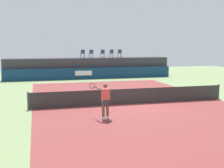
% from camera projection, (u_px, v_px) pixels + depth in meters
% --- Properties ---
extents(ground_plane, '(48.00, 48.00, 0.00)m').
position_uv_depth(ground_plane, '(118.00, 96.00, 20.99)').
color(ground_plane, '#6B7F51').
extents(court_inner, '(12.00, 22.00, 0.00)m').
position_uv_depth(court_inner, '(132.00, 104.00, 18.12)').
color(court_inner, maroon).
rests_on(court_inner, ground).
extents(sponsor_wall, '(18.00, 0.22, 1.20)m').
position_uv_depth(sponsor_wall, '(91.00, 73.00, 30.96)').
color(sponsor_wall, navy).
rests_on(sponsor_wall, ground).
extents(spectator_platform, '(18.00, 2.80, 2.20)m').
position_uv_depth(spectator_platform, '(88.00, 67.00, 32.62)').
color(spectator_platform, '#38383D').
rests_on(spectator_platform, ground).
extents(spectator_chair_far_left, '(0.46, 0.46, 0.89)m').
position_uv_depth(spectator_chair_far_left, '(83.00, 53.00, 32.22)').
color(spectator_chair_far_left, '#2D3D56').
rests_on(spectator_chair_far_left, spectator_platform).
extents(spectator_chair_left, '(0.47, 0.47, 0.89)m').
position_uv_depth(spectator_chair_left, '(91.00, 53.00, 32.46)').
color(spectator_chair_left, '#2D3D56').
rests_on(spectator_chair_left, spectator_platform).
extents(spectator_chair_center, '(0.45, 0.45, 0.89)m').
position_uv_depth(spectator_chair_center, '(102.00, 53.00, 32.48)').
color(spectator_chair_center, '#2D3D56').
rests_on(spectator_chair_center, spectator_platform).
extents(spectator_chair_right, '(0.48, 0.48, 0.89)m').
position_uv_depth(spectator_chair_right, '(111.00, 53.00, 33.07)').
color(spectator_chair_right, '#2D3D56').
rests_on(spectator_chair_right, spectator_platform).
extents(spectator_chair_far_right, '(0.44, 0.44, 0.89)m').
position_uv_depth(spectator_chair_far_right, '(119.00, 53.00, 33.26)').
color(spectator_chair_far_right, '#2D3D56').
rests_on(spectator_chair_far_right, spectator_platform).
extents(tennis_net, '(12.40, 0.02, 0.95)m').
position_uv_depth(tennis_net, '(132.00, 96.00, 18.05)').
color(tennis_net, '#2D2D2D').
rests_on(tennis_net, ground).
extents(net_post_near, '(0.10, 0.10, 1.00)m').
position_uv_depth(net_post_near, '(28.00, 101.00, 16.47)').
color(net_post_near, '#4C4C51').
rests_on(net_post_near, ground).
extents(net_post_far, '(0.10, 0.10, 1.00)m').
position_uv_depth(net_post_far, '(219.00, 92.00, 19.62)').
color(net_post_far, '#4C4C51').
rests_on(net_post_far, ground).
extents(tennis_player, '(0.90, 1.11, 1.77)m').
position_uv_depth(tennis_player, '(105.00, 100.00, 14.37)').
color(tennis_player, white).
rests_on(tennis_player, court_inner).
extents(tennis_ball, '(0.07, 0.07, 0.07)m').
position_uv_depth(tennis_ball, '(173.00, 89.00, 23.76)').
color(tennis_ball, '#D8EA33').
rests_on(tennis_ball, court_inner).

